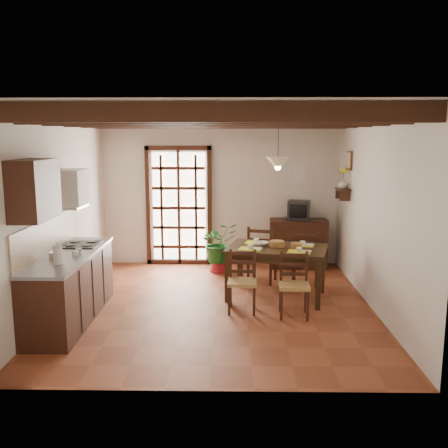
{
  "coord_description": "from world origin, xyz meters",
  "views": [
    {
      "loc": [
        0.23,
        -7.02,
        2.47
      ],
      "look_at": [
        0.1,
        0.4,
        1.15
      ],
      "focal_mm": 40.0,
      "sensor_mm": 36.0,
      "label": 1
    }
  ],
  "objects_px": {
    "kitchen_counter": "(70,286)",
    "pendant_lamp": "(278,162)",
    "chair_far_right": "(305,268)",
    "sideboard": "(298,243)",
    "chair_far_left": "(262,265)",
    "chair_near_right": "(294,297)",
    "dining_table": "(277,254)",
    "potted_plant": "(219,241)",
    "chair_near_left": "(242,293)",
    "crt_tv": "(299,210)"
  },
  "relations": [
    {
      "from": "kitchen_counter",
      "to": "pendant_lamp",
      "type": "height_order",
      "value": "pendant_lamp"
    },
    {
      "from": "chair_far_right",
      "to": "sideboard",
      "type": "height_order",
      "value": "chair_far_right"
    },
    {
      "from": "chair_far_left",
      "to": "potted_plant",
      "type": "distance_m",
      "value": 1.02
    },
    {
      "from": "crt_tv",
      "to": "potted_plant",
      "type": "distance_m",
      "value": 1.63
    },
    {
      "from": "crt_tv",
      "to": "potted_plant",
      "type": "bearing_deg",
      "value": -153.76
    },
    {
      "from": "chair_far_left",
      "to": "pendant_lamp",
      "type": "height_order",
      "value": "pendant_lamp"
    },
    {
      "from": "crt_tv",
      "to": "sideboard",
      "type": "bearing_deg",
      "value": 102.6
    },
    {
      "from": "chair_far_right",
      "to": "crt_tv",
      "type": "height_order",
      "value": "crt_tv"
    },
    {
      "from": "sideboard",
      "to": "crt_tv",
      "type": "distance_m",
      "value": 0.64
    },
    {
      "from": "chair_far_right",
      "to": "kitchen_counter",
      "type": "bearing_deg",
      "value": 37.26
    },
    {
      "from": "dining_table",
      "to": "chair_far_right",
      "type": "height_order",
      "value": "chair_far_right"
    },
    {
      "from": "potted_plant",
      "to": "chair_near_left",
      "type": "bearing_deg",
      "value": -79.39
    },
    {
      "from": "chair_near_left",
      "to": "crt_tv",
      "type": "xyz_separation_m",
      "value": [
        1.11,
        2.46,
        0.83
      ]
    },
    {
      "from": "kitchen_counter",
      "to": "pendant_lamp",
      "type": "relative_size",
      "value": 2.66
    },
    {
      "from": "kitchen_counter",
      "to": "potted_plant",
      "type": "relative_size",
      "value": 1.17
    },
    {
      "from": "dining_table",
      "to": "chair_far_left",
      "type": "distance_m",
      "value": 0.92
    },
    {
      "from": "chair_far_right",
      "to": "chair_far_left",
      "type": "bearing_deg",
      "value": -2.45
    },
    {
      "from": "chair_far_left",
      "to": "potted_plant",
      "type": "xyz_separation_m",
      "value": [
        -0.76,
        0.64,
        0.26
      ]
    },
    {
      "from": "chair_far_left",
      "to": "pendant_lamp",
      "type": "distance_m",
      "value": 1.92
    },
    {
      "from": "dining_table",
      "to": "crt_tv",
      "type": "xyz_separation_m",
      "value": [
        0.57,
        1.82,
        0.41
      ]
    },
    {
      "from": "pendant_lamp",
      "to": "sideboard",
      "type": "bearing_deg",
      "value": 71.79
    },
    {
      "from": "kitchen_counter",
      "to": "chair_near_left",
      "type": "bearing_deg",
      "value": 8.9
    },
    {
      "from": "dining_table",
      "to": "chair_far_left",
      "type": "height_order",
      "value": "chair_far_left"
    },
    {
      "from": "kitchen_counter",
      "to": "crt_tv",
      "type": "bearing_deg",
      "value": 39.43
    },
    {
      "from": "chair_near_left",
      "to": "chair_near_right",
      "type": "xyz_separation_m",
      "value": [
        0.71,
        -0.18,
        0.01
      ]
    },
    {
      "from": "chair_near_left",
      "to": "chair_far_right",
      "type": "bearing_deg",
      "value": 53.09
    },
    {
      "from": "chair_far_left",
      "to": "kitchen_counter",
      "type": "bearing_deg",
      "value": 51.38
    },
    {
      "from": "chair_near_right",
      "to": "sideboard",
      "type": "height_order",
      "value": "sideboard"
    },
    {
      "from": "chair_near_right",
      "to": "pendant_lamp",
      "type": "relative_size",
      "value": 1.05
    },
    {
      "from": "dining_table",
      "to": "chair_far_right",
      "type": "xyz_separation_m",
      "value": [
        0.54,
        0.64,
        -0.4
      ]
    },
    {
      "from": "chair_far_left",
      "to": "chair_near_right",
      "type": "bearing_deg",
      "value": 119.31
    },
    {
      "from": "chair_far_left",
      "to": "potted_plant",
      "type": "height_order",
      "value": "potted_plant"
    },
    {
      "from": "chair_near_left",
      "to": "kitchen_counter",
      "type": "bearing_deg",
      "value": -167.89
    },
    {
      "from": "chair_far_left",
      "to": "chair_far_right",
      "type": "xyz_separation_m",
      "value": [
        0.71,
        -0.18,
        -0.01
      ]
    },
    {
      "from": "chair_far_right",
      "to": "pendant_lamp",
      "type": "relative_size",
      "value": 1.11
    },
    {
      "from": "crt_tv",
      "to": "pendant_lamp",
      "type": "distance_m",
      "value": 2.06
    },
    {
      "from": "chair_near_right",
      "to": "pendant_lamp",
      "type": "xyz_separation_m",
      "value": [
        -0.17,
        0.91,
        1.8
      ]
    },
    {
      "from": "dining_table",
      "to": "chair_near_right",
      "type": "xyz_separation_m",
      "value": [
        0.17,
        -0.81,
        -0.41
      ]
    },
    {
      "from": "chair_far_left",
      "to": "pendant_lamp",
      "type": "bearing_deg",
      "value": 121.08
    },
    {
      "from": "potted_plant",
      "to": "chair_far_left",
      "type": "bearing_deg",
      "value": -40.24
    },
    {
      "from": "chair_near_right",
      "to": "crt_tv",
      "type": "bearing_deg",
      "value": 84.69
    },
    {
      "from": "kitchen_counter",
      "to": "crt_tv",
      "type": "distance_m",
      "value": 4.48
    },
    {
      "from": "dining_table",
      "to": "chair_far_right",
      "type": "bearing_deg",
      "value": 63.91
    },
    {
      "from": "kitchen_counter",
      "to": "crt_tv",
      "type": "height_order",
      "value": "kitchen_counter"
    },
    {
      "from": "kitchen_counter",
      "to": "sideboard",
      "type": "height_order",
      "value": "kitchen_counter"
    },
    {
      "from": "chair_far_right",
      "to": "sideboard",
      "type": "distance_m",
      "value": 1.2
    },
    {
      "from": "chair_far_right",
      "to": "potted_plant",
      "type": "height_order",
      "value": "potted_plant"
    },
    {
      "from": "crt_tv",
      "to": "potted_plant",
      "type": "xyz_separation_m",
      "value": [
        -1.5,
        -0.36,
        -0.53
      ]
    },
    {
      "from": "chair_far_left",
      "to": "chair_far_right",
      "type": "relative_size",
      "value": 1.04
    },
    {
      "from": "dining_table",
      "to": "chair_far_right",
      "type": "distance_m",
      "value": 0.92
    }
  ]
}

